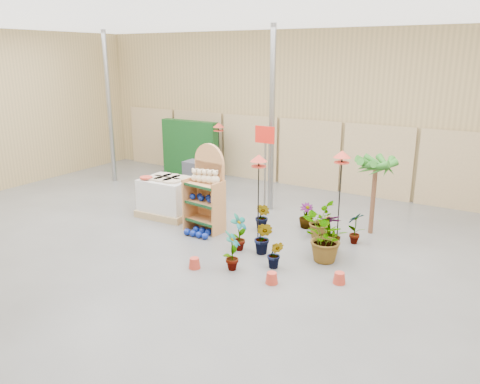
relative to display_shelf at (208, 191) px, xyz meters
name	(u,v)px	position (x,y,z in m)	size (l,w,h in m)	color
room	(212,138)	(0.53, -0.58, 1.32)	(15.20, 12.10, 4.70)	#555555
display_shelf	(208,191)	(0.00, 0.00, 0.00)	(0.88, 0.62, 1.95)	#B67A48
teddy_bears	(206,177)	(0.03, -0.09, 0.35)	(0.73, 0.20, 0.32)	beige
gazing_balls_shelf	(205,198)	(0.00, -0.11, -0.12)	(0.72, 0.25, 0.14)	navy
gazing_balls_floor	(199,233)	(0.05, -0.44, -0.82)	(0.63, 0.39, 0.15)	navy
pallet_stack	(168,197)	(-1.40, 0.31, -0.42)	(1.34, 1.14, 0.96)	tan
charcoal_planters	(192,181)	(-1.89, 1.95, -0.48)	(0.80, 0.50, 1.00)	#2C2E34
trellis_stock	(190,149)	(-3.27, 3.71, 0.01)	(2.00, 0.30, 1.80)	#0F3E15
offer_sign	(265,153)	(0.63, 1.49, 0.68)	(0.50, 0.08, 2.20)	gray
bird_table_front	(259,161)	(1.40, -0.22, 0.88)	(0.34, 0.34, 1.91)	black
bird_table_right	(342,158)	(2.82, 0.58, 0.97)	(0.34, 0.34, 2.00)	black
bird_table_back	(219,127)	(-1.88, 3.31, 0.86)	(0.34, 0.34, 1.89)	black
palm	(376,164)	(3.21, 1.66, 0.67)	(0.70, 0.70, 1.82)	brown
potted_plant_0	(239,232)	(1.21, -0.66, -0.51)	(0.40, 0.27, 0.76)	#266B1E
potted_plant_1	(263,238)	(1.72, -0.57, -0.55)	(0.37, 0.30, 0.68)	#266B1E
potted_plant_3	(330,233)	(2.80, 0.19, -0.49)	(0.45, 0.45, 0.80)	#266B1E
potted_plant_4	(355,227)	(3.09, 0.90, -0.54)	(0.37, 0.25, 0.70)	#266B1E
potted_plant_5	(263,217)	(1.09, 0.56, -0.57)	(0.36, 0.29, 0.65)	#266B1E
potted_plant_6	(319,220)	(2.32, 0.83, -0.51)	(0.69, 0.60, 0.77)	#266B1E
potted_plant_8	(232,251)	(1.57, -1.50, -0.51)	(0.40, 0.27, 0.76)	#266B1E
potted_plant_9	(275,254)	(2.21, -1.02, -0.62)	(0.30, 0.24, 0.55)	#266B1E
potted_plant_10	(325,239)	(2.89, -0.30, -0.42)	(0.86, 0.74, 0.95)	#266B1E
potted_plant_11	(306,216)	(1.85, 1.23, -0.61)	(0.32, 0.32, 0.57)	#266B1E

